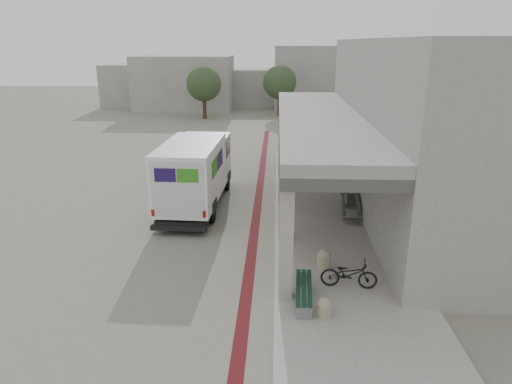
{
  "coord_description": "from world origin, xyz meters",
  "views": [
    {
      "loc": [
        1.81,
        -14.74,
        6.87
      ],
      "look_at": [
        1.07,
        1.23,
        1.6
      ],
      "focal_mm": 32.0,
      "sensor_mm": 36.0,
      "label": 1
    }
  ],
  "objects_px": {
    "fedex_truck": "(196,171)",
    "utility_cabinet": "(349,196)",
    "bench": "(304,291)",
    "bicycle_black": "(349,274)"
  },
  "relations": [
    {
      "from": "bench",
      "to": "utility_cabinet",
      "type": "height_order",
      "value": "utility_cabinet"
    },
    {
      "from": "bench",
      "to": "bicycle_black",
      "type": "bearing_deg",
      "value": 34.9
    },
    {
      "from": "fedex_truck",
      "to": "bicycle_black",
      "type": "distance_m",
      "value": 9.01
    },
    {
      "from": "fedex_truck",
      "to": "utility_cabinet",
      "type": "distance_m",
      "value": 6.68
    },
    {
      "from": "bench",
      "to": "bicycle_black",
      "type": "height_order",
      "value": "bicycle_black"
    },
    {
      "from": "utility_cabinet",
      "to": "bicycle_black",
      "type": "distance_m",
      "value": 6.93
    },
    {
      "from": "fedex_truck",
      "to": "utility_cabinet",
      "type": "xyz_separation_m",
      "value": [
        6.61,
        -0.13,
        -0.98
      ]
    },
    {
      "from": "fedex_truck",
      "to": "utility_cabinet",
      "type": "height_order",
      "value": "fedex_truck"
    },
    {
      "from": "utility_cabinet",
      "to": "bicycle_black",
      "type": "height_order",
      "value": "utility_cabinet"
    },
    {
      "from": "fedex_truck",
      "to": "bench",
      "type": "relative_size",
      "value": 3.55
    }
  ]
}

